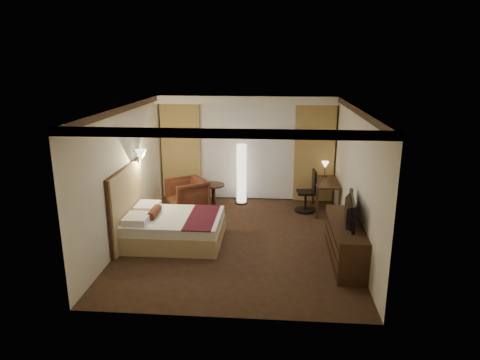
# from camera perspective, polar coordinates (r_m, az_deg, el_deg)

# --- Properties ---
(floor) EXTENTS (4.50, 5.50, 0.01)m
(floor) POSITION_cam_1_polar(r_m,az_deg,el_deg) (8.81, -0.21, -7.92)
(floor) COLOR #301D12
(floor) RESTS_ON ground
(ceiling) EXTENTS (4.50, 5.50, 0.01)m
(ceiling) POSITION_cam_1_polar(r_m,az_deg,el_deg) (8.11, -0.23, 9.81)
(ceiling) COLOR white
(ceiling) RESTS_ON back_wall
(back_wall) EXTENTS (4.50, 0.02, 2.70)m
(back_wall) POSITION_cam_1_polar(r_m,az_deg,el_deg) (11.03, 0.98, 4.32)
(back_wall) COLOR #EFE7CF
(back_wall) RESTS_ON floor
(left_wall) EXTENTS (0.02, 5.50, 2.70)m
(left_wall) POSITION_cam_1_polar(r_m,az_deg,el_deg) (8.83, -14.92, 0.86)
(left_wall) COLOR #EFE7CF
(left_wall) RESTS_ON floor
(right_wall) EXTENTS (0.02, 5.50, 2.70)m
(right_wall) POSITION_cam_1_polar(r_m,az_deg,el_deg) (8.48, 15.11, 0.24)
(right_wall) COLOR #EFE7CF
(right_wall) RESTS_ON floor
(crown_molding) EXTENTS (4.50, 5.50, 0.12)m
(crown_molding) POSITION_cam_1_polar(r_m,az_deg,el_deg) (8.12, -0.23, 9.39)
(crown_molding) COLOR black
(crown_molding) RESTS_ON ceiling
(soffit) EXTENTS (4.50, 0.50, 0.20)m
(soffit) POSITION_cam_1_polar(r_m,az_deg,el_deg) (10.61, 0.92, 10.68)
(soffit) COLOR white
(soffit) RESTS_ON ceiling
(curtain_sheer) EXTENTS (2.48, 0.04, 2.45)m
(curtain_sheer) POSITION_cam_1_polar(r_m,az_deg,el_deg) (10.98, 0.95, 3.72)
(curtain_sheer) COLOR silver
(curtain_sheer) RESTS_ON back_wall
(curtain_left_drape) EXTENTS (1.00, 0.14, 2.45)m
(curtain_left_drape) POSITION_cam_1_polar(r_m,az_deg,el_deg) (11.15, -7.84, 3.77)
(curtain_left_drape) COLOR tan
(curtain_left_drape) RESTS_ON back_wall
(curtain_right_drape) EXTENTS (1.00, 0.14, 2.45)m
(curtain_right_drape) POSITION_cam_1_polar(r_m,az_deg,el_deg) (10.94, 9.86, 3.45)
(curtain_right_drape) COLOR tan
(curtain_right_drape) RESTS_ON back_wall
(wall_sconce) EXTENTS (0.24, 0.24, 0.24)m
(wall_sconce) POSITION_cam_1_polar(r_m,az_deg,el_deg) (9.19, -13.06, 3.29)
(wall_sconce) COLOR white
(wall_sconce) RESTS_ON left_wall
(bed) EXTENTS (1.87, 1.46, 0.55)m
(bed) POSITION_cam_1_polar(r_m,az_deg,el_deg) (8.70, -8.66, -6.49)
(bed) COLOR white
(bed) RESTS_ON floor
(headboard) EXTENTS (0.12, 1.76, 1.50)m
(headboard) POSITION_cam_1_polar(r_m,az_deg,el_deg) (8.79, -14.80, -3.28)
(headboard) COLOR tan
(headboard) RESTS_ON floor
(armchair) EXTENTS (1.12, 1.13, 0.86)m
(armchair) POSITION_cam_1_polar(r_m,az_deg,el_deg) (10.38, -7.07, -1.78)
(armchair) COLOR #432414
(armchair) RESTS_ON floor
(side_table) EXTENTS (0.55, 0.55, 0.61)m
(side_table) POSITION_cam_1_polar(r_m,az_deg,el_deg) (10.54, -3.55, -2.15)
(side_table) COLOR black
(side_table) RESTS_ON floor
(floor_lamp) EXTENTS (0.32, 0.32, 1.54)m
(floor_lamp) POSITION_cam_1_polar(r_m,az_deg,el_deg) (10.72, 0.20, 0.79)
(floor_lamp) COLOR white
(floor_lamp) RESTS_ON floor
(desk) EXTENTS (0.55, 1.15, 0.75)m
(desk) POSITION_cam_1_polar(r_m,az_deg,el_deg) (10.48, 11.35, -2.13)
(desk) COLOR black
(desk) RESTS_ON floor
(desk_lamp) EXTENTS (0.18, 0.18, 0.34)m
(desk_lamp) POSITION_cam_1_polar(r_m,az_deg,el_deg) (10.73, 11.26, 1.33)
(desk_lamp) COLOR #FFD899
(desk_lamp) RESTS_ON desk
(office_chair) EXTENTS (0.54, 0.54, 1.03)m
(office_chair) POSITION_cam_1_polar(r_m,az_deg,el_deg) (10.34, 8.76, -1.43)
(office_chair) COLOR black
(office_chair) RESTS_ON floor
(dresser) EXTENTS (0.50, 1.91, 0.74)m
(dresser) POSITION_cam_1_polar(r_m,az_deg,el_deg) (8.03, 13.82, -7.99)
(dresser) COLOR black
(dresser) RESTS_ON floor
(television) EXTENTS (0.74, 1.15, 0.14)m
(television) POSITION_cam_1_polar(r_m,az_deg,el_deg) (7.78, 13.93, -3.36)
(television) COLOR black
(television) RESTS_ON dresser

